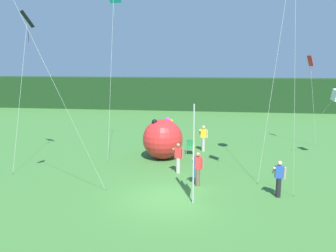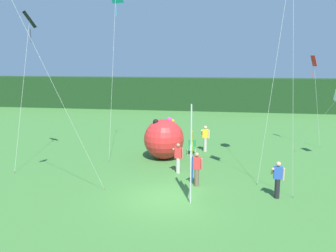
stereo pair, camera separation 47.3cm
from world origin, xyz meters
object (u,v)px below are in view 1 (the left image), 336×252
kite_red_diamond_3 (311,67)px  person_far_right (178,157)px  person_far_left (198,168)px  folding_chair (190,146)px  kite_black_diamond_5 (27,26)px  person_near_banner (203,138)px  banner_flag (194,155)px  person_mid_field (279,178)px  kite_cyan_diamond_6 (113,1)px  inflatable_balloon (163,139)px

kite_red_diamond_3 → person_far_right: bearing=-140.3°
person_far_left → folding_chair: 5.81m
kite_black_diamond_5 → person_near_banner: bearing=23.9°
banner_flag → kite_black_diamond_5: 11.68m
person_mid_field → person_far_left: 3.66m
person_far_left → person_near_banner: bearing=89.8°
person_near_banner → banner_flag: bearing=-90.7°
folding_chair → kite_red_diamond_3: bearing=19.4°
person_far_right → kite_cyan_diamond_6: 10.17m
kite_red_diamond_3 → banner_flag: bearing=-124.1°
person_near_banner → folding_chair: (-0.78, -0.83, -0.39)m
person_near_banner → kite_red_diamond_3: (6.81, 1.85, 4.54)m
folding_chair → kite_cyan_diamond_6: size_ratio=0.09×
kite_cyan_diamond_6 → folding_chair: bearing=3.3°
banner_flag → inflatable_balloon: bearing=109.8°
banner_flag → kite_cyan_diamond_6: 11.62m
folding_chair → kite_red_diamond_3: size_ratio=0.14×
person_mid_field → kite_cyan_diamond_6: bearing=144.4°
kite_red_diamond_3 → inflatable_balloon: bearing=-156.4°
banner_flag → person_near_banner: size_ratio=2.46×
inflatable_balloon → kite_cyan_diamond_6: (-3.11, 1.06, 8.09)m
inflatable_balloon → kite_cyan_diamond_6: size_ratio=0.24×
banner_flag → kite_cyan_diamond_6: (-5.35, 7.28, 7.31)m
kite_cyan_diamond_6 → banner_flag: bearing=-53.7°
person_mid_field → folding_chair: size_ratio=1.83×
kite_red_diamond_3 → kite_cyan_diamond_6: bearing=-166.5°
person_mid_field → kite_black_diamond_5: kite_black_diamond_5 is taller
person_far_right → folding_chair: (0.36, 3.92, -0.34)m
inflatable_balloon → kite_black_diamond_5: 9.77m
person_near_banner → person_far_left: (-0.02, -6.57, -0.03)m
person_far_left → inflatable_balloon: 5.01m
person_near_banner → kite_cyan_diamond_6: kite_cyan_diamond_6 is taller
person_far_left → person_far_right: 2.14m
kite_black_diamond_5 → kite_cyan_diamond_6: 5.25m
kite_red_diamond_3 → kite_black_diamond_5: 17.44m
folding_chair → kite_cyan_diamond_6: bearing=-176.7°
person_far_right → kite_red_diamond_3: bearing=39.7°
person_mid_field → person_far_left: size_ratio=1.00×
person_far_right → inflatable_balloon: size_ratio=0.65×
banner_flag → person_far_right: banner_flag is taller
banner_flag → person_far_right: 3.94m
person_near_banner → person_far_right: bearing=-103.6°
kite_red_diamond_3 → person_mid_field: bearing=-109.4°
person_far_left → kite_red_diamond_3: size_ratio=0.27×
person_far_right → kite_cyan_diamond_6: (-4.32, 3.65, 8.45)m
kite_red_diamond_3 → kite_cyan_diamond_6: (-12.27, -2.95, 3.87)m
folding_chair → inflatable_balloon: bearing=-139.8°
banner_flag → inflatable_balloon: (-2.24, 6.22, -0.78)m
person_far_right → kite_red_diamond_3: kite_red_diamond_3 is taller
person_far_right → folding_chair: bearing=84.7°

